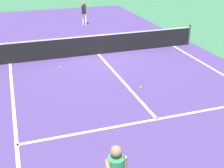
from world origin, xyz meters
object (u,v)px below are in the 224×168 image
Objects in this scene: tennis_ball_mid_court at (141,87)px; net at (98,44)px; player_far at (84,11)px; tennis_ball_near_net at (59,67)px.

net is at bearing 95.57° from tennis_ball_mid_court.
tennis_ball_near_net is at bearing -111.86° from player_far.
player_far reaches higher than tennis_ball_near_net.
tennis_ball_mid_court is (-0.40, -10.24, -0.88)m from player_far.
net is 2.48m from tennis_ball_near_net.
player_far reaches higher than tennis_ball_mid_court.
tennis_ball_near_net is 3.90m from tennis_ball_mid_court.
tennis_ball_near_net is at bearing 130.17° from tennis_ball_mid_court.
tennis_ball_mid_court is at bearing -92.22° from player_far.
net reaches higher than tennis_ball_mid_court.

